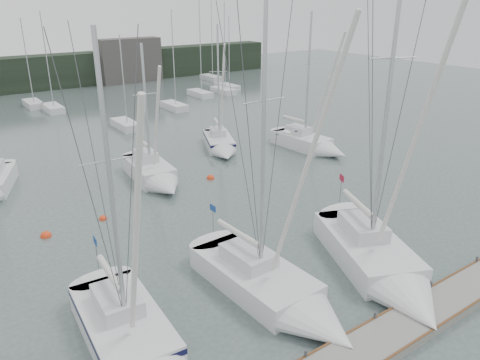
# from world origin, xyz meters

# --- Properties ---
(ground) EXTENTS (160.00, 160.00, 0.00)m
(ground) POSITION_xyz_m (0.00, 0.00, 0.00)
(ground) COLOR #445250
(ground) RESTS_ON ground
(dock) EXTENTS (24.00, 2.00, 0.40)m
(dock) POSITION_xyz_m (0.00, -5.00, 0.20)
(dock) COLOR slate
(dock) RESTS_ON ground
(far_treeline) EXTENTS (90.00, 4.00, 5.00)m
(far_treeline) POSITION_xyz_m (0.00, 62.00, 2.50)
(far_treeline) COLOR black
(far_treeline) RESTS_ON ground
(far_building_right) EXTENTS (10.00, 3.00, 7.00)m
(far_building_right) POSITION_xyz_m (18.00, 60.00, 3.50)
(far_building_right) COLOR #423F3D
(far_building_right) RESTS_ON ground
(mast_forest) EXTENTS (60.35, 25.61, 14.85)m
(mast_forest) POSITION_xyz_m (-3.53, 44.42, 0.48)
(mast_forest) COLOR silver
(mast_forest) RESTS_ON ground
(sailboat_near_left) EXTENTS (3.52, 9.32, 13.45)m
(sailboat_near_left) POSITION_xyz_m (-7.24, -0.27, 0.60)
(sailboat_near_left) COLOR silver
(sailboat_near_left) RESTS_ON ground
(sailboat_near_center) EXTENTS (3.50, 9.98, 15.80)m
(sailboat_near_center) POSITION_xyz_m (-0.38, -0.80, 0.55)
(sailboat_near_center) COLOR silver
(sailboat_near_center) RESTS_ON ground
(sailboat_near_right) EXTENTS (7.03, 10.56, 18.10)m
(sailboat_near_right) POSITION_xyz_m (5.11, -2.08, 0.63)
(sailboat_near_right) COLOR silver
(sailboat_near_right) RESTS_ON ground
(sailboat_mid_c) EXTENTS (3.28, 8.00, 11.03)m
(sailboat_mid_c) POSITION_xyz_m (1.50, 16.43, 0.61)
(sailboat_mid_c) COLOR silver
(sailboat_mid_c) RESTS_ON ground
(sailboat_mid_d) EXTENTS (5.09, 7.74, 11.83)m
(sailboat_mid_d) POSITION_xyz_m (9.92, 20.32, 0.54)
(sailboat_mid_d) COLOR silver
(sailboat_mid_d) RESTS_ON ground
(sailboat_mid_e) EXTENTS (3.17, 8.16, 12.90)m
(sailboat_mid_e) POSITION_xyz_m (16.88, 15.43, 0.59)
(sailboat_mid_e) COLOR silver
(sailboat_mid_e) RESTS_ON ground
(buoy_a) EXTENTS (0.52, 0.52, 0.52)m
(buoy_a) POSITION_xyz_m (-3.94, 12.82, 0.00)
(buoy_a) COLOR red
(buoy_a) RESTS_ON ground
(buoy_b) EXTENTS (0.61, 0.61, 0.61)m
(buoy_b) POSITION_xyz_m (5.46, 14.96, 0.00)
(buoy_b) COLOR red
(buoy_b) RESTS_ON ground
(buoy_c) EXTENTS (0.65, 0.65, 0.65)m
(buoy_c) POSITION_xyz_m (-7.52, 12.53, 0.00)
(buoy_c) COLOR red
(buoy_c) RESTS_ON ground
(seagull) EXTENTS (0.92, 0.41, 0.18)m
(seagull) POSITION_xyz_m (-0.79, -1.05, 8.42)
(seagull) COLOR white
(seagull) RESTS_ON ground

